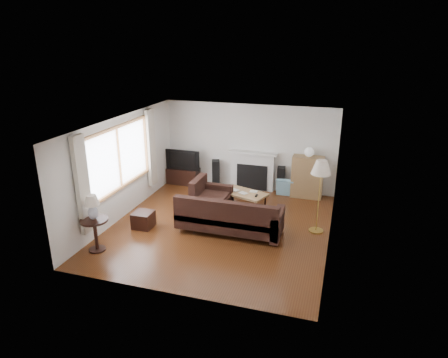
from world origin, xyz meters
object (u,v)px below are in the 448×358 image
(floor_lamp, at_px, (319,197))
(side_table, at_px, (96,235))
(bookshelf, at_px, (307,177))
(coffee_table, at_px, (244,200))
(sectional_sofa, at_px, (230,215))
(tv_stand, at_px, (183,176))

(floor_lamp, distance_m, side_table, 4.92)
(bookshelf, bearing_deg, floor_lamp, -77.52)
(coffee_table, distance_m, floor_lamp, 2.18)
(sectional_sofa, distance_m, floor_lamp, 2.05)
(side_table, bearing_deg, floor_lamp, 27.40)
(bookshelf, distance_m, side_table, 5.83)
(tv_stand, distance_m, sectional_sofa, 3.51)
(side_table, bearing_deg, bookshelf, 48.16)
(coffee_table, bearing_deg, sectional_sofa, -69.71)
(sectional_sofa, relative_size, floor_lamp, 1.51)
(tv_stand, bearing_deg, floor_lamp, -26.33)
(bookshelf, height_order, floor_lamp, floor_lamp)
(bookshelf, height_order, sectional_sofa, bookshelf)
(side_table, bearing_deg, tv_stand, 87.82)
(sectional_sofa, bearing_deg, bookshelf, 61.72)
(coffee_table, distance_m, side_table, 3.88)
(tv_stand, xyz_separation_m, floor_lamp, (4.18, -2.07, 0.62))
(tv_stand, distance_m, side_table, 4.33)
(coffee_table, bearing_deg, bookshelf, 60.62)
(bookshelf, xyz_separation_m, coffee_table, (-1.48, -1.30, -0.36))
(tv_stand, relative_size, floor_lamp, 0.56)
(tv_stand, xyz_separation_m, sectional_sofa, (2.27, -2.68, 0.18))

